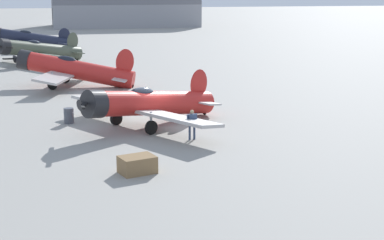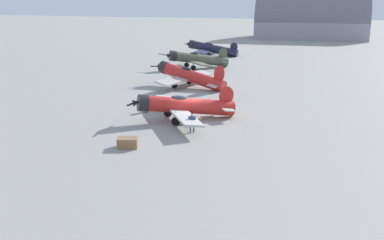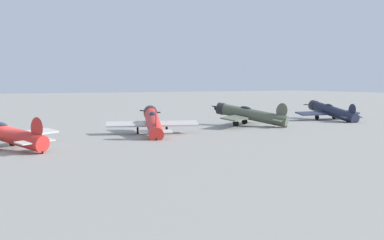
# 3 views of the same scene
# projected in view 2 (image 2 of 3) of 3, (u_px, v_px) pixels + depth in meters

# --- Properties ---
(ground_plane) EXTENTS (400.00, 400.00, 0.00)m
(ground_plane) POSITION_uv_depth(u_px,v_px,m) (188.00, 120.00, 43.21)
(ground_plane) COLOR gray
(airplane_foreground) EXTENTS (9.27, 11.00, 3.12)m
(airplane_foreground) POSITION_uv_depth(u_px,v_px,m) (183.00, 106.00, 42.71)
(airplane_foreground) COLOR red
(airplane_foreground) RESTS_ON ground_plane
(airplane_mid_apron) EXTENTS (10.83, 10.52, 3.49)m
(airplane_mid_apron) POSITION_uv_depth(u_px,v_px,m) (189.00, 76.00, 58.33)
(airplane_mid_apron) COLOR red
(airplane_mid_apron) RESTS_ON ground_plane
(airplane_far_line) EXTENTS (10.53, 10.63, 3.28)m
(airplane_far_line) POSITION_uv_depth(u_px,v_px,m) (197.00, 59.00, 73.29)
(airplane_far_line) COLOR #4C5442
(airplane_far_line) RESTS_ON ground_plane
(airplane_outer_stand) EXTENTS (10.62, 11.21, 3.16)m
(airplane_outer_stand) POSITION_uv_depth(u_px,v_px,m) (211.00, 49.00, 89.11)
(airplane_outer_stand) COLOR #1E2338
(airplane_outer_stand) RESTS_ON ground_plane
(ground_crew_mechanic) EXTENTS (0.62, 0.36, 1.66)m
(ground_crew_mechanic) POSITION_uv_depth(u_px,v_px,m) (192.00, 121.00, 38.97)
(ground_crew_mechanic) COLOR #384766
(ground_crew_mechanic) RESTS_ON ground_plane
(equipment_crate) EXTENTS (1.81, 1.54, 0.78)m
(equipment_crate) POSITION_uv_depth(u_px,v_px,m) (128.00, 143.00, 35.22)
(equipment_crate) COLOR olive
(equipment_crate) RESTS_ON ground_plane
(fuel_drum) EXTENTS (0.64, 0.64, 0.94)m
(fuel_drum) POSITION_uv_depth(u_px,v_px,m) (145.00, 108.00, 45.94)
(fuel_drum) COLOR #474C56
(fuel_drum) RESTS_ON ground_plane
(distant_hangar) EXTENTS (29.85, 16.24, 15.14)m
(distant_hangar) POSITION_uv_depth(u_px,v_px,m) (311.00, 24.00, 124.39)
(distant_hangar) COLOR #939399
(distant_hangar) RESTS_ON ground_plane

